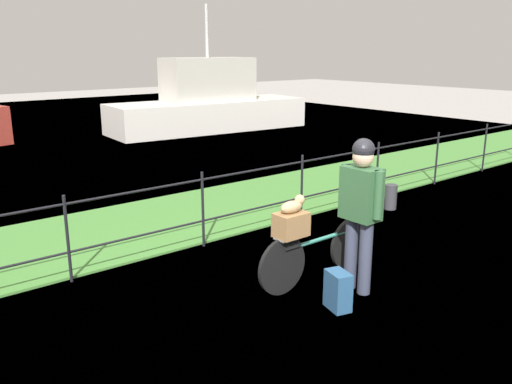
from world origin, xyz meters
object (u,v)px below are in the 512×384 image
at_px(terrier_dog, 293,205).
at_px(mooring_bollard, 391,197).
at_px(bicycle_main, 317,253).
at_px(cyclist_person, 361,202).
at_px(moored_boat_near, 208,104).
at_px(wooden_crate, 291,225).
at_px(backpack_on_paving, 338,290).

height_order(terrier_dog, mooring_bollard, terrier_dog).
bearing_deg(bicycle_main, cyclist_person, -68.87).
distance_m(bicycle_main, moored_boat_near, 11.90).
bearing_deg(bicycle_main, wooden_crate, -179.73).
xyz_separation_m(bicycle_main, terrier_dog, (-0.38, -0.00, 0.63)).
height_order(backpack_on_paving, moored_boat_near, moored_boat_near).
bearing_deg(moored_boat_near, cyclist_person, -116.57).
distance_m(wooden_crate, cyclist_person, 0.77).
height_order(cyclist_person, backpack_on_paving, cyclist_person).
xyz_separation_m(wooden_crate, mooring_bollard, (3.38, 1.24, -0.56)).
relative_size(backpack_on_paving, moored_boat_near, 0.06).
relative_size(wooden_crate, terrier_dog, 1.11).
height_order(wooden_crate, terrier_dog, terrier_dog).
bearing_deg(terrier_dog, bicycle_main, 0.27).
bearing_deg(bicycle_main, moored_boat_near, 61.72).
xyz_separation_m(backpack_on_paving, moored_boat_near, (5.94, 11.08, 0.62)).
bearing_deg(moored_boat_near, backpack_on_paving, -118.21).
height_order(wooden_crate, backpack_on_paving, wooden_crate).
xyz_separation_m(bicycle_main, mooring_bollard, (2.97, 1.23, -0.13)).
bearing_deg(cyclist_person, terrier_dog, 141.05).
bearing_deg(mooring_bollard, cyclist_person, -148.98).
distance_m(cyclist_person, backpack_on_paving, 0.95).
xyz_separation_m(wooden_crate, moored_boat_near, (6.04, 10.47, 0.06)).
bearing_deg(mooring_bollard, wooden_crate, -159.90).
relative_size(bicycle_main, terrier_dog, 5.47).
bearing_deg(backpack_on_paving, moored_boat_near, 167.45).
bearing_deg(terrier_dog, moored_boat_near, 60.13).
height_order(terrier_dog, moored_boat_near, moored_boat_near).
height_order(bicycle_main, wooden_crate, wooden_crate).
distance_m(mooring_bollard, moored_boat_near, 9.63).
bearing_deg(wooden_crate, mooring_bollard, 20.10).
height_order(backpack_on_paving, mooring_bollard, mooring_bollard).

